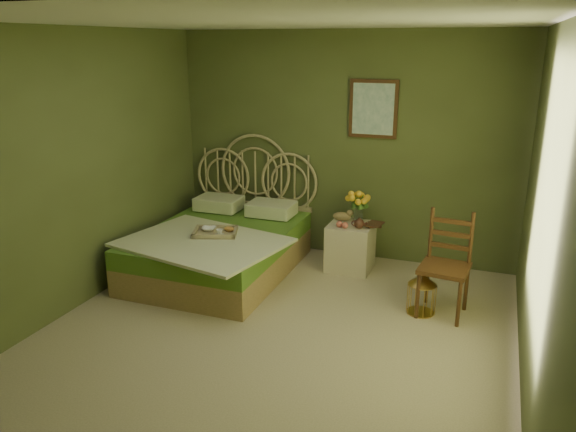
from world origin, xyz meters
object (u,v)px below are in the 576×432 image
at_px(nightstand, 351,239).
at_px(bed, 222,245).
at_px(birdcage, 422,294).
at_px(chair, 446,257).

bearing_deg(nightstand, bed, -157.28).
relative_size(bed, birdcage, 5.64).
height_order(bed, birdcage, bed).
distance_m(bed, chair, 2.43).
relative_size(bed, chair, 2.28).
xyz_separation_m(bed, chair, (2.42, -0.15, 0.24)).
xyz_separation_m(bed, birdcage, (2.23, -0.28, -0.11)).
bearing_deg(birdcage, nightstand, 136.96).
relative_size(bed, nightstand, 2.33).
bearing_deg(bed, birdcage, -7.09).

